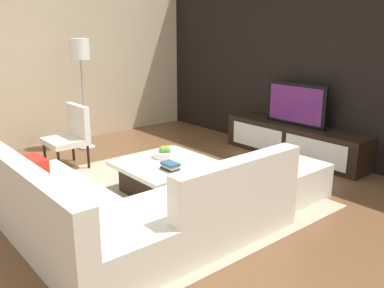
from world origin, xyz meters
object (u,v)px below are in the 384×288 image
at_px(coffee_table, 167,177).
at_px(book_stack, 170,166).
at_px(television, 296,104).
at_px(ottoman, 289,179).
at_px(fruit_bowl, 165,153).
at_px(floor_lamp, 80,57).
at_px(accent_chair_near, 71,133).
at_px(media_console, 293,141).
at_px(sectional_couch, 121,211).

relative_size(coffee_table, book_stack, 4.82).
xyz_separation_m(television, ottoman, (0.88, -1.26, -0.61)).
xyz_separation_m(television, fruit_bowl, (-0.28, -2.19, -0.38)).
height_order(television, coffee_table, television).
distance_m(floor_lamp, ottoman, 3.70).
height_order(ottoman, book_stack, book_stack).
bearing_deg(accent_chair_near, floor_lamp, 146.82).
relative_size(media_console, fruit_bowl, 8.21).
distance_m(media_console, sectional_couch, 3.33).
relative_size(television, accent_chair_near, 1.16).
bearing_deg(fruit_bowl, television, 82.67).
height_order(media_console, book_stack, media_console).
relative_size(coffee_table, ottoman, 1.49).
relative_size(coffee_table, accent_chair_near, 1.20).
relative_size(sectional_couch, coffee_table, 2.27).
bearing_deg(fruit_bowl, ottoman, 38.78).
bearing_deg(fruit_bowl, accent_chair_near, -160.12).
height_order(sectional_couch, coffee_table, sectional_couch).
height_order(television, floor_lamp, floor_lamp).
xyz_separation_m(television, book_stack, (0.12, -2.42, -0.39)).
height_order(floor_lamp, book_stack, floor_lamp).
relative_size(television, coffee_table, 0.97).
height_order(coffee_table, book_stack, book_stack).
bearing_deg(media_console, coffee_table, -92.49).
bearing_deg(coffee_table, ottoman, 46.59).
height_order(sectional_couch, floor_lamp, floor_lamp).
bearing_deg(book_stack, ottoman, 56.85).
bearing_deg(television, floor_lamp, -138.96).
relative_size(media_console, television, 2.27).
distance_m(accent_chair_near, fruit_bowl, 1.57).
height_order(media_console, ottoman, media_console).
xyz_separation_m(fruit_bowl, book_stack, (0.41, -0.23, -0.01)).
distance_m(television, accent_chair_near, 3.26).
height_order(media_console, coffee_table, media_console).
xyz_separation_m(television, accent_chair_near, (-1.75, -2.73, -0.32)).
distance_m(sectional_couch, floor_lamp, 3.40).
bearing_deg(media_console, television, 90.00).
xyz_separation_m(sectional_couch, accent_chair_near, (-2.26, 0.56, 0.21)).
height_order(media_console, sectional_couch, sectional_couch).
bearing_deg(sectional_couch, fruit_bowl, 125.72).
xyz_separation_m(coffee_table, accent_chair_near, (-1.65, -0.43, 0.29)).
relative_size(coffee_table, fruit_bowl, 3.72).
bearing_deg(accent_chair_near, television, 61.79).
xyz_separation_m(television, coffee_table, (-0.10, -2.30, -0.61)).
distance_m(sectional_couch, fruit_bowl, 1.36).
xyz_separation_m(ottoman, book_stack, (-0.76, -1.16, 0.22)).
xyz_separation_m(floor_lamp, book_stack, (2.61, -0.26, -1.03)).
bearing_deg(fruit_bowl, media_console, 82.67).
bearing_deg(accent_chair_near, media_console, 61.79).
relative_size(media_console, coffee_table, 2.20).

